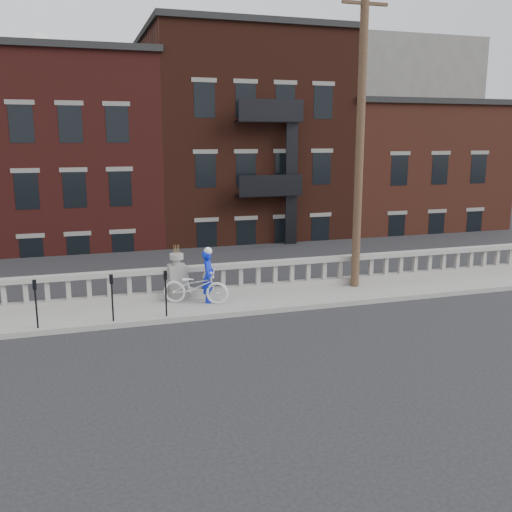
{
  "coord_description": "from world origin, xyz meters",
  "views": [
    {
      "loc": [
        -2.94,
        -13.84,
        5.29
      ],
      "look_at": [
        2.44,
        3.2,
        1.54
      ],
      "focal_mm": 40.0,
      "sensor_mm": 36.0,
      "label": 1
    }
  ],
  "objects": [
    {
      "name": "parking_meter_c",
      "position": [
        -0.64,
        2.15,
        1.0
      ],
      "size": [
        0.1,
        0.09,
        1.36
      ],
      "color": "black",
      "rests_on": "sidewalk"
    },
    {
      "name": "sidewalk",
      "position": [
        0.0,
        3.0,
        0.07
      ],
      "size": [
        32.0,
        2.2,
        0.15
      ],
      "primitive_type": "cube",
      "color": "gray",
      "rests_on": "ground"
    },
    {
      "name": "balustrade",
      "position": [
        0.0,
        3.95,
        0.64
      ],
      "size": [
        28.0,
        0.34,
        1.03
      ],
      "color": "gray",
      "rests_on": "sidewalk"
    },
    {
      "name": "parking_meter_b",
      "position": [
        -2.15,
        2.15,
        1.0
      ],
      "size": [
        0.1,
        0.09,
        1.36
      ],
      "color": "black",
      "rests_on": "sidewalk"
    },
    {
      "name": "bicycle",
      "position": [
        0.46,
        3.21,
        0.69
      ],
      "size": [
        2.19,
        1.53,
        1.09
      ],
      "primitive_type": "imported",
      "rotation": [
        0.0,
        0.0,
        1.14
      ],
      "color": "silver",
      "rests_on": "sidewalk"
    },
    {
      "name": "planter_pedestal",
      "position": [
        0.0,
        3.95,
        0.83
      ],
      "size": [
        0.55,
        0.55,
        1.76
      ],
      "color": "gray",
      "rests_on": "sidewalk"
    },
    {
      "name": "parking_meter_a",
      "position": [
        -4.17,
        2.15,
        1.0
      ],
      "size": [
        0.1,
        0.09,
        1.36
      ],
      "color": "black",
      "rests_on": "sidewalk"
    },
    {
      "name": "cyclist",
      "position": [
        0.88,
        3.25,
        0.98
      ],
      "size": [
        0.59,
        0.71,
        1.66
      ],
      "primitive_type": "imported",
      "rotation": [
        0.0,
        0.0,
        1.2
      ],
      "color": "#0D23C9",
      "rests_on": "sidewalk"
    },
    {
      "name": "lower_level",
      "position": [
        0.56,
        23.04,
        2.63
      ],
      "size": [
        80.0,
        44.0,
        20.8
      ],
      "color": "#605E59",
      "rests_on": "ground"
    },
    {
      "name": "ground",
      "position": [
        0.0,
        0.0,
        0.0
      ],
      "size": [
        120.0,
        120.0,
        0.0
      ],
      "primitive_type": "plane",
      "color": "black",
      "rests_on": "ground"
    },
    {
      "name": "utility_pole",
      "position": [
        6.2,
        3.6,
        5.24
      ],
      "size": [
        1.6,
        0.28,
        10.0
      ],
      "color": "#422D1E",
      "rests_on": "sidewalk"
    }
  ]
}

